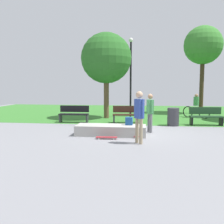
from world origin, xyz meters
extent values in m
plane|color=gray|center=(0.00, 0.00, 0.00)|extent=(28.00, 28.00, 0.00)
cube|color=#387A2D|center=(0.00, 7.77, 0.00)|extent=(26.60, 12.45, 0.01)
cube|color=#A8A59E|center=(-1.02, -1.10, 0.21)|extent=(2.81, 0.95, 0.41)
cube|color=#1E4C8C|center=(-0.29, -0.95, 0.57)|extent=(0.30, 0.22, 0.32)
cylinder|color=tan|center=(0.08, -2.34, 0.44)|extent=(0.12, 0.12, 0.89)
cylinder|color=tan|center=(0.22, -2.51, 0.44)|extent=(0.12, 0.12, 0.89)
cube|color=#2D4799|center=(0.15, -2.43, 1.22)|extent=(0.36, 0.37, 0.66)
cylinder|color=#2D4799|center=(0.04, -2.30, 1.24)|extent=(0.09, 0.09, 0.61)
cylinder|color=#2D4799|center=(0.26, -2.56, 1.24)|extent=(0.09, 0.09, 0.61)
sphere|color=tan|center=(0.15, -2.43, 1.70)|extent=(0.24, 0.24, 0.24)
cylinder|color=slate|center=(0.60, -0.37, 0.40)|extent=(0.12, 0.12, 0.81)
cylinder|color=slate|center=(0.52, -0.16, 0.40)|extent=(0.12, 0.12, 0.81)
cube|color=#3F8C4C|center=(0.56, -0.27, 1.11)|extent=(0.31, 0.37, 0.60)
cylinder|color=#3F8C4C|center=(0.63, -0.42, 1.13)|extent=(0.09, 0.09, 0.56)
cylinder|color=#3F8C4C|center=(0.49, -0.11, 1.13)|extent=(0.09, 0.09, 0.56)
sphere|color=#9E7556|center=(0.56, -0.27, 1.55)|extent=(0.22, 0.22, 0.22)
cube|color=#A5262D|center=(-1.08, -1.86, 0.07)|extent=(0.81, 0.24, 0.02)
cylinder|color=silver|center=(-0.80, -1.76, 0.03)|extent=(0.06, 0.03, 0.06)
cylinder|color=silver|center=(-0.79, -1.92, 0.03)|extent=(0.06, 0.03, 0.06)
cylinder|color=silver|center=(-1.36, -1.79, 0.03)|extent=(0.06, 0.03, 0.06)
cylinder|color=silver|center=(-1.35, -1.95, 0.03)|extent=(0.06, 0.03, 0.06)
cube|color=#A5262D|center=(0.05, -1.22, 0.07)|extent=(0.23, 0.81, 0.02)
cylinder|color=silver|center=(0.12, -1.51, 0.03)|extent=(0.03, 0.06, 0.06)
cylinder|color=silver|center=(-0.04, -1.50, 0.03)|extent=(0.03, 0.06, 0.06)
cylinder|color=silver|center=(0.14, -0.95, 0.03)|extent=(0.03, 0.06, 0.06)
cylinder|color=silver|center=(-0.02, -0.94, 0.03)|extent=(0.03, 0.06, 0.06)
cube|color=#1E4223|center=(3.41, 2.00, 0.45)|extent=(1.63, 0.57, 0.06)
cube|color=#1E4223|center=(3.39, 2.22, 0.73)|extent=(1.60, 0.19, 0.36)
cube|color=black|center=(4.14, 2.06, 0.23)|extent=(0.11, 0.40, 0.45)
cube|color=black|center=(2.67, 1.94, 0.23)|extent=(0.11, 0.40, 0.45)
cube|color=black|center=(-3.49, 2.10, 0.45)|extent=(1.62, 0.53, 0.06)
cube|color=black|center=(-3.51, 2.32, 0.73)|extent=(1.60, 0.15, 0.36)
cube|color=#2D2D33|center=(-2.76, 2.14, 0.23)|extent=(0.10, 0.40, 0.45)
cube|color=#2D2D33|center=(-4.23, 2.06, 0.23)|extent=(0.10, 0.40, 0.45)
cube|color=#331E14|center=(-0.57, 2.27, 0.45)|extent=(1.63, 0.57, 0.06)
cube|color=#331E14|center=(-0.59, 2.49, 0.73)|extent=(1.60, 0.19, 0.36)
cube|color=#2D2D33|center=(0.16, 2.33, 0.23)|extent=(0.11, 0.40, 0.45)
cube|color=#2D2D33|center=(-1.30, 2.21, 0.23)|extent=(0.11, 0.40, 0.45)
cylinder|color=#42301E|center=(4.32, 7.67, 2.01)|extent=(0.30, 0.30, 4.02)
sphere|color=#387F2D|center=(4.32, 7.67, 4.83)|extent=(2.68, 2.68, 2.68)
cylinder|color=brown|center=(-2.03, 4.23, 1.37)|extent=(0.31, 0.31, 2.74)
sphere|color=#286623|center=(-2.03, 4.23, 3.66)|extent=(3.06, 3.06, 3.06)
cylinder|color=black|center=(-0.59, 5.09, 2.36)|extent=(0.12, 0.12, 4.72)
sphere|color=silver|center=(-0.59, 5.09, 4.84)|extent=(0.28, 0.28, 0.28)
cylinder|color=#333338|center=(1.75, 1.71, 0.45)|extent=(0.58, 0.58, 0.89)
torus|color=black|center=(3.07, 5.45, 0.33)|extent=(0.60, 0.50, 0.72)
torus|color=black|center=(3.92, 4.76, 0.33)|extent=(0.60, 0.50, 0.72)
cube|color=#B22626|center=(3.50, 5.11, 0.53)|extent=(0.79, 0.66, 0.08)
cube|color=#3F8C4C|center=(3.50, 5.11, 1.03)|extent=(0.33, 0.32, 0.56)
sphere|color=#9E7556|center=(3.50, 5.11, 1.38)|extent=(0.22, 0.22, 0.22)
camera|label=1|loc=(0.36, -11.09, 2.02)|focal=40.39mm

